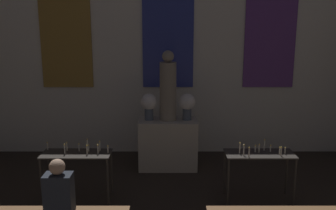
% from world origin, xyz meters
% --- Properties ---
extents(wall_back, '(8.02, 0.16, 4.69)m').
position_xyz_m(wall_back, '(0.00, 10.14, 2.37)').
color(wall_back, silver).
rests_on(wall_back, ground_plane).
extents(altar, '(1.16, 0.64, 1.00)m').
position_xyz_m(altar, '(0.00, 9.16, 0.50)').
color(altar, '#BCB29E').
rests_on(altar, ground_plane).
extents(statue, '(0.33, 0.33, 1.37)m').
position_xyz_m(statue, '(0.00, 9.16, 1.63)').
color(statue, gray).
rests_on(statue, altar).
extents(flower_vase_left, '(0.32, 0.32, 0.53)m').
position_xyz_m(flower_vase_left, '(-0.38, 9.16, 1.32)').
color(flower_vase_left, '#4C5666').
rests_on(flower_vase_left, altar).
extents(flower_vase_right, '(0.32, 0.32, 0.53)m').
position_xyz_m(flower_vase_right, '(0.38, 9.16, 1.32)').
color(flower_vase_right, '#4C5666').
rests_on(flower_vase_right, altar).
extents(candle_rack_left, '(1.12, 0.48, 1.01)m').
position_xyz_m(candle_rack_left, '(-1.49, 7.74, 0.70)').
color(candle_rack_left, '#332D28').
rests_on(candle_rack_left, ground_plane).
extents(candle_rack_right, '(1.12, 0.48, 1.01)m').
position_xyz_m(candle_rack_right, '(1.49, 7.74, 0.70)').
color(candle_rack_right, '#332D28').
rests_on(candle_rack_right, ground_plane).
extents(person_seated, '(0.36, 0.24, 0.74)m').
position_xyz_m(person_seated, '(-1.41, 6.46, 0.78)').
color(person_seated, '#282D38').
rests_on(person_seated, pew_back_left).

